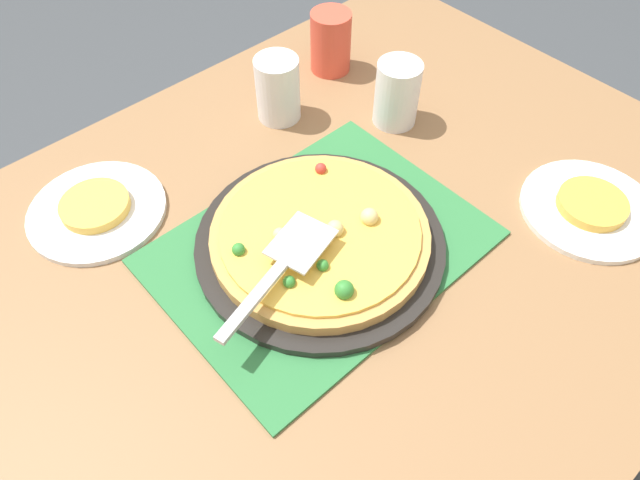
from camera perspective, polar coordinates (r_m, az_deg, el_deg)
ground_plane at (r=1.55m, az=0.00°, el=-18.09°), size 8.00×8.00×0.00m
dining_table at (r=0.97m, az=0.00°, el=-4.76°), size 1.40×1.00×0.75m
placemat at (r=0.88m, az=0.00°, el=-0.69°), size 0.48×0.36×0.01m
pizza_pan at (r=0.87m, az=0.00°, el=-0.29°), size 0.38×0.38×0.01m
pizza at (r=0.86m, az=0.02°, el=0.50°), size 0.33×0.33×0.05m
plate_near_left at (r=0.99m, az=-21.25°, el=2.72°), size 0.22×0.22×0.01m
plate_far_right at (r=1.03m, az=25.19°, el=2.80°), size 0.22×0.22×0.01m
served_slice_left at (r=0.98m, az=-21.46°, el=3.22°), size 0.11×0.11×0.02m
served_slice_right at (r=1.02m, az=25.43°, el=3.28°), size 0.11×0.11×0.02m
cup_near at (r=1.07m, az=7.66°, el=14.23°), size 0.08×0.08×0.12m
cup_far at (r=1.19m, az=1.06°, el=19.08°), size 0.08×0.08×0.12m
cup_corner at (r=1.07m, az=-4.21°, el=14.74°), size 0.08×0.08×0.12m
pizza_server at (r=0.78m, az=-3.83°, el=-2.53°), size 0.23×0.10×0.01m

